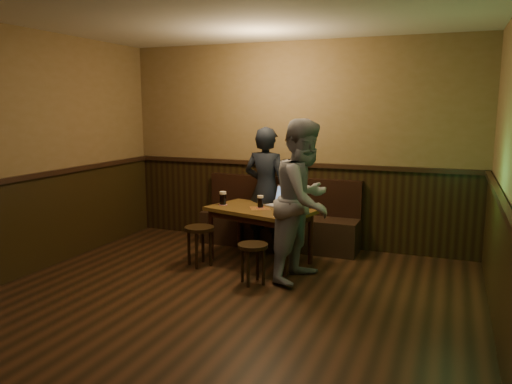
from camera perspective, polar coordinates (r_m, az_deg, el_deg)
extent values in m
cube|color=black|center=(4.61, -7.14, -15.17)|extent=(5.00, 6.00, 0.02)
cube|color=brown|center=(6.98, 4.57, 5.42)|extent=(5.00, 0.02, 2.80)
cube|color=black|center=(7.07, 4.41, -1.48)|extent=(4.98, 0.04, 1.10)
cube|color=black|center=(3.93, 27.16, -11.88)|extent=(0.04, 5.98, 1.10)
cube|color=black|center=(6.95, 4.40, 3.17)|extent=(4.98, 0.06, 0.06)
cube|color=black|center=(6.93, 2.59, -4.44)|extent=(2.20, 0.50, 0.45)
cube|color=black|center=(7.02, 3.15, -0.30)|extent=(2.20, 0.10, 0.50)
cube|color=brown|center=(6.18, 0.45, -2.08)|extent=(1.42, 1.04, 0.05)
cube|color=black|center=(6.19, 0.45, -2.70)|extent=(1.28, 0.91, 0.07)
cube|color=maroon|center=(6.17, 0.45, -1.86)|extent=(0.32, 0.32, 0.00)
cylinder|color=black|center=(6.39, -5.17, -4.86)|extent=(0.06, 0.06, 0.63)
cylinder|color=black|center=(6.81, -1.88, -3.89)|extent=(0.06, 0.06, 0.63)
cylinder|color=black|center=(5.72, 3.24, -6.59)|extent=(0.06, 0.06, 0.63)
cylinder|color=black|center=(6.19, 6.26, -5.36)|extent=(0.06, 0.06, 0.63)
cylinder|color=black|center=(6.10, -6.49, -4.16)|extent=(0.42, 0.42, 0.04)
cylinder|color=black|center=(6.12, -5.21, -6.33)|extent=(0.04, 0.04, 0.46)
cylinder|color=black|center=(6.29, -6.10, -5.92)|extent=(0.04, 0.04, 0.46)
cylinder|color=black|center=(6.20, -7.68, -6.18)|extent=(0.04, 0.04, 0.46)
cylinder|color=black|center=(6.03, -6.82, -6.61)|extent=(0.04, 0.04, 0.46)
cylinder|color=black|center=(5.45, -0.37, -6.16)|extent=(0.34, 0.34, 0.04)
cylinder|color=black|center=(5.47, 0.86, -8.47)|extent=(0.04, 0.04, 0.43)
cylinder|color=black|center=(5.63, 0.15, -7.94)|extent=(0.04, 0.04, 0.43)
cylinder|color=black|center=(5.57, -1.58, -8.14)|extent=(0.04, 0.04, 0.43)
cylinder|color=black|center=(5.41, -0.91, -8.69)|extent=(0.04, 0.04, 0.43)
cylinder|color=maroon|center=(6.41, -3.79, -1.45)|extent=(0.11, 0.11, 0.00)
cylinder|color=silver|center=(6.41, -3.79, -1.41)|extent=(0.10, 0.10, 0.00)
cylinder|color=black|center=(6.40, -3.80, -0.80)|extent=(0.08, 0.08, 0.14)
cylinder|color=beige|center=(6.38, -3.81, -0.06)|extent=(0.09, 0.09, 0.03)
cylinder|color=maroon|center=(6.22, 0.50, -1.77)|extent=(0.10, 0.10, 0.00)
cylinder|color=silver|center=(6.22, 0.50, -1.74)|extent=(0.08, 0.08, 0.00)
cylinder|color=black|center=(6.21, 0.51, -1.19)|extent=(0.07, 0.07, 0.12)
cylinder|color=beige|center=(6.19, 0.51, -0.52)|extent=(0.08, 0.08, 0.03)
cylinder|color=maroon|center=(5.87, 3.84, -2.50)|extent=(0.10, 0.10, 0.00)
cylinder|color=silver|center=(5.87, 3.84, -2.47)|extent=(0.08, 0.08, 0.00)
cylinder|color=black|center=(5.85, 3.84, -1.88)|extent=(0.07, 0.07, 0.12)
cylinder|color=beige|center=(5.84, 3.85, -1.18)|extent=(0.08, 0.08, 0.03)
cube|color=silver|center=(6.26, 2.70, -1.64)|extent=(0.42, 0.37, 0.02)
cube|color=#B2B2B7|center=(6.26, 2.70, -1.54)|extent=(0.37, 0.31, 0.00)
cube|color=silver|center=(6.33, 3.48, -0.37)|extent=(0.35, 0.22, 0.23)
cube|color=#536D9B|center=(6.32, 3.41, -0.38)|extent=(0.31, 0.19, 0.20)
cube|color=silver|center=(5.72, 3.32, -2.82)|extent=(0.26, 0.21, 0.00)
imported|color=black|center=(6.59, 1.14, 0.23)|extent=(0.64, 0.44, 1.67)
imported|color=gray|center=(5.53, 5.56, -0.98)|extent=(0.84, 0.99, 1.80)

